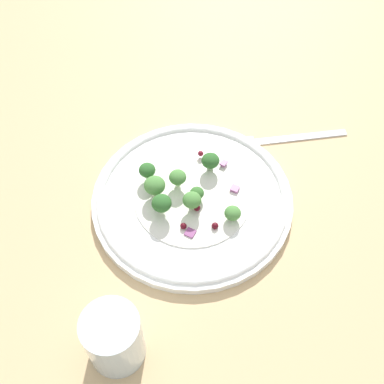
{
  "coord_description": "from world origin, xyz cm",
  "views": [
    {
      "loc": [
        13.64,
        -37.9,
        59.31
      ],
      "look_at": [
        -0.69,
        -0.11,
        2.7
      ],
      "focal_mm": 46.42,
      "sensor_mm": 36.0,
      "label": 1
    }
  ],
  "objects_px": {
    "broccoli_floret_2": "(178,177)",
    "fork": "(282,139)",
    "plate": "(192,199)",
    "broccoli_floret_1": "(233,213)",
    "broccoli_floret_0": "(162,204)",
    "water_glass": "(114,338)"
  },
  "relations": [
    {
      "from": "broccoli_floret_1",
      "to": "plate",
      "type": "bearing_deg",
      "value": 168.1
    },
    {
      "from": "broccoli_floret_0",
      "to": "broccoli_floret_1",
      "type": "distance_m",
      "value": 0.1
    },
    {
      "from": "broccoli_floret_2",
      "to": "broccoli_floret_0",
      "type": "bearing_deg",
      "value": -93.4
    },
    {
      "from": "plate",
      "to": "water_glass",
      "type": "height_order",
      "value": "water_glass"
    },
    {
      "from": "broccoli_floret_2",
      "to": "broccoli_floret_1",
      "type": "bearing_deg",
      "value": -15.81
    },
    {
      "from": "fork",
      "to": "water_glass",
      "type": "height_order",
      "value": "water_glass"
    },
    {
      "from": "plate",
      "to": "broccoli_floret_1",
      "type": "distance_m",
      "value": 0.07
    },
    {
      "from": "broccoli_floret_1",
      "to": "broccoli_floret_2",
      "type": "height_order",
      "value": "broccoli_floret_2"
    },
    {
      "from": "plate",
      "to": "broccoli_floret_1",
      "type": "relative_size",
      "value": 12.41
    },
    {
      "from": "water_glass",
      "to": "broccoli_floret_0",
      "type": "bearing_deg",
      "value": 96.77
    },
    {
      "from": "broccoli_floret_1",
      "to": "water_glass",
      "type": "distance_m",
      "value": 0.23
    },
    {
      "from": "plate",
      "to": "broccoli_floret_0",
      "type": "xyz_separation_m",
      "value": [
        -0.03,
        -0.04,
        0.03
      ]
    },
    {
      "from": "plate",
      "to": "broccoli_floret_0",
      "type": "height_order",
      "value": "broccoli_floret_0"
    },
    {
      "from": "plate",
      "to": "broccoli_floret_0",
      "type": "distance_m",
      "value": 0.06
    },
    {
      "from": "plate",
      "to": "water_glass",
      "type": "relative_size",
      "value": 3.35
    },
    {
      "from": "plate",
      "to": "water_glass",
      "type": "bearing_deg",
      "value": -91.61
    },
    {
      "from": "broccoli_floret_1",
      "to": "broccoli_floret_2",
      "type": "distance_m",
      "value": 0.09
    },
    {
      "from": "broccoli_floret_0",
      "to": "fork",
      "type": "height_order",
      "value": "broccoli_floret_0"
    },
    {
      "from": "broccoli_floret_0",
      "to": "water_glass",
      "type": "bearing_deg",
      "value": -83.23
    },
    {
      "from": "broccoli_floret_2",
      "to": "fork",
      "type": "relative_size",
      "value": 0.15
    },
    {
      "from": "broccoli_floret_2",
      "to": "fork",
      "type": "bearing_deg",
      "value": 52.35
    },
    {
      "from": "water_glass",
      "to": "broccoli_floret_1",
      "type": "bearing_deg",
      "value": 71.94
    }
  ]
}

